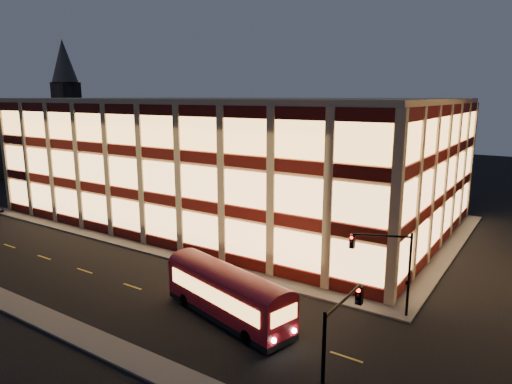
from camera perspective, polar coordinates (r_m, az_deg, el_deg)
The scene contains 10 objects.
ground at distance 44.59m, azimuth -12.82°, elevation -7.73°, with size 200.00×200.00×0.00m, color black.
sidewalk_office_south at distance 47.31m, azimuth -14.48°, elevation -6.57°, with size 54.00×2.00×0.15m, color #514F4C.
sidewalk_office_east at distance 48.62m, azimuth 22.86°, elevation -6.64°, with size 2.00×30.00×0.15m, color #514F4C.
sidewalk_near at distance 37.54m, azimuth -27.62°, elevation -12.56°, with size 100.00×2.00×0.15m, color #514F4C.
office_building at distance 57.20m, azimuth -2.90°, elevation 4.35°, with size 50.45×30.45×14.50m.
church_tower at distance 122.10m, azimuth -22.40°, elevation 8.33°, with size 5.00×5.00×18.00m, color #2D2621.
church_spire at distance 122.24m, azimuth -22.94°, elevation 14.88°, with size 6.00×6.00×10.00m, color #4C473F.
traffic_signal_far at distance 31.99m, azimuth 16.20°, elevation -8.03°, with size 3.79×1.87×6.00m.
traffic_signal_near at distance 21.86m, azimuth 10.18°, elevation -17.41°, with size 0.32×4.45×6.00m.
trolley_bus at distance 31.28m, azimuth -3.57°, elevation -12.21°, with size 10.94×5.27×3.60m.
Camera 1 is at (30.78, -28.68, 14.77)m, focal length 32.00 mm.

